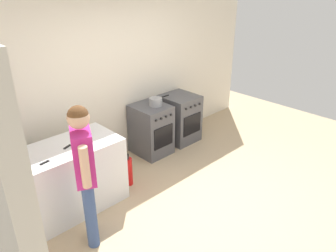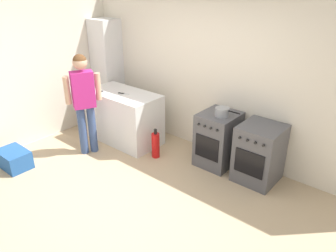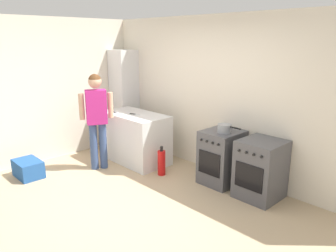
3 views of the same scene
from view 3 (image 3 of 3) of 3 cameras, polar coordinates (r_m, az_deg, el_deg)
The scene contains 13 objects.
ground_plane at distance 4.59m, azimuth -6.99°, elevation -14.06°, with size 8.00×8.00×0.00m, color tan.
back_wall at distance 5.48m, azimuth 9.12°, elevation 5.13°, with size 6.00×0.10×2.60m, color silver.
side_wall_left at distance 6.54m, azimuth -18.42°, elevation 6.14°, with size 0.10×3.10×2.60m, color silver.
counter_unit at distance 6.08m, azimuth -5.76°, elevation -2.00°, with size 1.30×0.70×0.90m, color silver.
oven_left at distance 5.21m, azimuth 9.30°, elevation -5.35°, with size 0.53×0.62×0.85m.
oven_right at distance 4.86m, azimuth 15.82°, elevation -7.27°, with size 0.57×0.62×0.85m.
pot at distance 4.98m, azimuth 9.83°, elevation -0.42°, with size 0.39×0.21×0.13m.
knife_utility at distance 6.09m, azimuth -8.99°, elevation 2.34°, with size 0.25×0.07×0.01m.
knife_paring at distance 5.92m, azimuth -5.92°, elevation 2.09°, with size 0.21×0.10×0.01m.
person at distance 5.68m, azimuth -12.32°, elevation 2.19°, with size 0.33×0.52×1.66m.
fire_extinguisher at distance 5.50m, azimuth -1.14°, elevation -6.38°, with size 0.13×0.13×0.50m.
recycling_crate_lower at distance 5.93m, azimuth -23.17°, elevation -6.84°, with size 0.52×0.36×0.28m, color #235193.
larder_cabinet at distance 6.98m, azimuth -7.62°, elevation 4.79°, with size 0.48×0.44×2.00m, color silver.
Camera 3 is at (3.25, -2.36, 2.23)m, focal length 35.00 mm.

